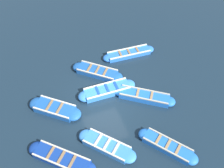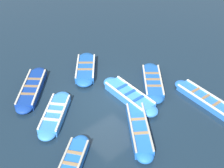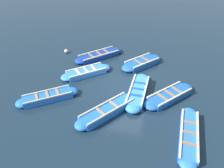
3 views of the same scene
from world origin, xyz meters
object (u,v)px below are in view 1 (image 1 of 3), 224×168
boat_centre (129,53)px  boat_outer_right (144,96)px  boat_alongside (107,146)px  boat_inner_gap (62,159)px  boat_tucked (55,109)px  boat_bow_out (167,146)px  boat_mid_row (97,72)px  boat_stern_in (107,90)px

boat_centre → boat_outer_right: boat_outer_right is taller
boat_alongside → boat_centre: bearing=-122.8°
boat_outer_right → boat_inner_gap: bearing=20.3°
boat_alongside → boat_tucked: size_ratio=0.99×
boat_bow_out → boat_inner_gap: boat_bow_out is taller
boat_outer_right → boat_mid_row: (1.97, -2.98, -0.02)m
boat_tucked → boat_bow_out: bearing=137.7°
boat_bow_out → boat_mid_row: 6.60m
boat_alongside → boat_bow_out: bearing=158.1°
boat_bow_out → boat_tucked: size_ratio=1.02×
boat_tucked → boat_outer_right: bearing=168.5°
boat_outer_right → boat_stern_in: bearing=-33.2°
boat_centre → boat_outer_right: bearing=80.1°
boat_centre → boat_tucked: 6.55m
boat_outer_right → boat_tucked: (5.24, -1.07, -0.00)m
boat_outer_right → boat_inner_gap: (5.64, 2.08, -0.02)m
boat_tucked → boat_inner_gap: size_ratio=0.93×
boat_outer_right → boat_bow_out: bearing=84.5°
boat_inner_gap → boat_tucked: bearing=-97.2°
boat_mid_row → boat_tucked: bearing=30.4°
boat_centre → boat_stern_in: bearing=45.1°
boat_bow_out → boat_stern_in: bearing=-71.0°
boat_stern_in → boat_inner_gap: 4.99m
boat_tucked → boat_inner_gap: 3.17m
boat_centre → boat_bow_out: (1.00, 7.29, 0.02)m
boat_alongside → boat_mid_row: (-1.29, -5.21, 0.01)m
boat_centre → boat_mid_row: boat_mid_row is taller
boat_outer_right → boat_bow_out: (0.33, 3.41, -0.01)m
boat_stern_in → boat_tucked: bearing=3.4°
boat_bow_out → boat_mid_row: boat_bow_out is taller
boat_outer_right → boat_tucked: 5.35m
boat_centre → boat_alongside: bearing=57.2°
boat_outer_right → boat_bow_out: boat_outer_right is taller
boat_bow_out → boat_inner_gap: (5.31, -1.33, -0.01)m
boat_centre → boat_mid_row: 2.79m
boat_stern_in → boat_bow_out: (-1.60, 4.67, -0.01)m
boat_centre → boat_bow_out: boat_bow_out is taller
boat_alongside → boat_bow_out: 3.16m
boat_outer_right → boat_tucked: boat_outer_right is taller
boat_bow_out → boat_mid_row: bearing=-75.6°
boat_stern_in → boat_alongside: size_ratio=1.22×
boat_outer_right → boat_inner_gap: boat_outer_right is taller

